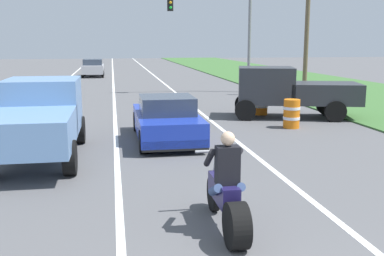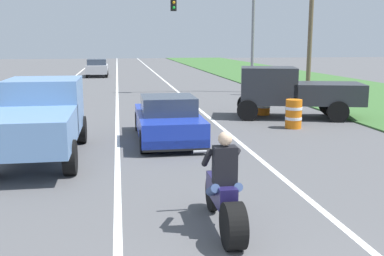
% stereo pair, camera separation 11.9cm
% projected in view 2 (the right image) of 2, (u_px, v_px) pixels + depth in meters
% --- Properties ---
extents(lane_stripe_left_solid, '(0.14, 120.00, 0.01)m').
position_uv_depth(lane_stripe_left_solid, '(44.00, 102.00, 22.65)').
color(lane_stripe_left_solid, white).
rests_on(lane_stripe_left_solid, ground).
extents(lane_stripe_right_solid, '(0.14, 120.00, 0.01)m').
position_uv_depth(lane_stripe_right_solid, '(187.00, 99.00, 23.78)').
color(lane_stripe_right_solid, white).
rests_on(lane_stripe_right_solid, ground).
extents(lane_stripe_centre_dashed, '(0.14, 120.00, 0.01)m').
position_uv_depth(lane_stripe_centre_dashed, '(117.00, 101.00, 23.21)').
color(lane_stripe_centre_dashed, white).
rests_on(lane_stripe_centre_dashed, ground).
extents(grass_verge_right, '(10.00, 120.00, 0.06)m').
position_uv_depth(grass_verge_right, '(368.00, 95.00, 25.36)').
color(grass_verge_right, '#3D6B33').
rests_on(grass_verge_right, ground).
extents(motorcycle_with_rider, '(0.70, 2.21, 1.62)m').
position_uv_depth(motorcycle_with_rider, '(224.00, 196.00, 7.14)').
color(motorcycle_with_rider, black).
rests_on(motorcycle_with_rider, ground).
extents(sports_car_blue, '(1.84, 4.30, 1.37)m').
position_uv_depth(sports_car_blue, '(168.00, 120.00, 13.86)').
color(sports_car_blue, '#1E38B2').
rests_on(sports_car_blue, ground).
extents(pickup_truck_left_lane_light_blue, '(2.02, 4.80, 1.98)m').
position_uv_depth(pickup_truck_left_lane_light_blue, '(40.00, 116.00, 11.60)').
color(pickup_truck_left_lane_light_blue, '#6B93C6').
rests_on(pickup_truck_left_lane_light_blue, ground).
extents(pickup_truck_right_shoulder_dark_grey, '(5.14, 3.14, 1.98)m').
position_uv_depth(pickup_truck_right_shoulder_dark_grey, '(292.00, 90.00, 17.92)').
color(pickup_truck_right_shoulder_dark_grey, '#2D3035').
rests_on(pickup_truck_right_shoulder_dark_grey, ground).
extents(traffic_light_mast_near, '(5.14, 0.34, 6.00)m').
position_uv_depth(traffic_light_mast_near, '(226.00, 23.00, 26.28)').
color(traffic_light_mast_near, gray).
rests_on(traffic_light_mast_near, ground).
extents(utility_pole_roadside, '(0.24, 0.24, 7.06)m').
position_uv_depth(utility_pole_roadside, '(310.00, 31.00, 24.63)').
color(utility_pole_roadside, brown).
rests_on(utility_pole_roadside, ground).
extents(construction_barrel_nearest, '(0.58, 0.58, 1.00)m').
position_uv_depth(construction_barrel_nearest, '(294.00, 114.00, 15.85)').
color(construction_barrel_nearest, orange).
rests_on(construction_barrel_nearest, ground).
extents(construction_barrel_mid, '(0.58, 0.58, 1.00)m').
position_uv_depth(construction_barrel_mid, '(263.00, 102.00, 18.78)').
color(construction_barrel_mid, orange).
rests_on(construction_barrel_mid, ground).
extents(distant_car_far_ahead, '(1.80, 4.00, 1.50)m').
position_uv_depth(distant_car_far_ahead, '(97.00, 68.00, 39.25)').
color(distant_car_far_ahead, '#B2B2B7').
rests_on(distant_car_far_ahead, ground).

